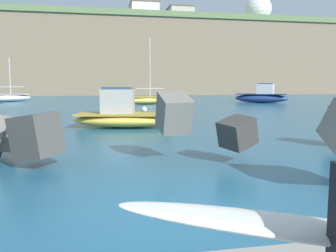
% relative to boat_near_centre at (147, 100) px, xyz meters
% --- Properties ---
extents(ground_plane, '(400.00, 400.00, 0.00)m').
position_rel_boat_near_centre_xyz_m(ground_plane, '(-4.14, -33.84, -0.51)').
color(ground_plane, '#235B7A').
extents(boat_near_centre, '(5.60, 2.68, 7.35)m').
position_rel_boat_near_centre_xyz_m(boat_near_centre, '(0.00, 0.00, 0.00)').
color(boat_near_centre, '#EAC64C').
rests_on(boat_near_centre, ground).
extents(boat_near_right, '(6.33, 5.36, 2.37)m').
position_rel_boat_near_centre_xyz_m(boat_near_right, '(14.03, 0.16, 0.26)').
color(boat_near_right, navy).
rests_on(boat_near_right, ground).
extents(boat_mid_right, '(5.84, 3.12, 5.68)m').
position_rel_boat_near_centre_xyz_m(boat_mid_right, '(-16.88, 9.26, 0.05)').
color(boat_mid_right, white).
rests_on(boat_mid_right, ground).
extents(boat_far_left, '(5.56, 3.00, 2.02)m').
position_rel_boat_near_centre_xyz_m(boat_far_left, '(-4.08, -21.62, 0.10)').
color(boat_far_left, '#EAC64C').
rests_on(boat_far_left, ground).
extents(mooring_buoy_inner, '(0.44, 0.44, 0.44)m').
position_rel_boat_near_centre_xyz_m(mooring_buoy_inner, '(-1.80, -11.76, -0.29)').
color(mooring_buoy_inner, silver).
rests_on(mooring_buoy_inner, ground).
extents(headland_bluff, '(83.17, 39.99, 17.69)m').
position_rel_boat_near_centre_xyz_m(headland_bluff, '(15.88, 54.76, 8.36)').
color(headland_bluff, '#847056').
rests_on(headland_bluff, ground).
extents(radar_dome, '(7.54, 7.54, 9.54)m').
position_rel_boat_near_centre_xyz_m(radar_dome, '(39.43, 55.84, 22.36)').
color(radar_dome, silver).
rests_on(radar_dome, headland_bluff).
extents(station_building_west, '(5.55, 6.27, 5.25)m').
position_rel_boat_near_centre_xyz_m(station_building_west, '(7.40, 51.76, 19.83)').
color(station_building_west, '#B2ADA3').
rests_on(station_building_west, headland_bluff).
extents(station_building_central, '(7.00, 8.02, 6.65)m').
position_rel_boat_near_centre_xyz_m(station_building_central, '(18.20, 61.79, 20.52)').
color(station_building_central, '#B2ADA3').
rests_on(station_building_central, headland_bluff).
extents(station_building_east, '(7.12, 6.31, 3.92)m').
position_rel_boat_near_centre_xyz_m(station_building_east, '(24.32, 64.40, 19.16)').
color(station_building_east, '#B2ADA3').
rests_on(station_building_east, headland_bluff).
extents(station_building_annex, '(6.71, 7.40, 4.16)m').
position_rel_boat_near_centre_xyz_m(station_building_annex, '(5.93, 47.75, 19.28)').
color(station_building_annex, silver).
rests_on(station_building_annex, headland_bluff).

